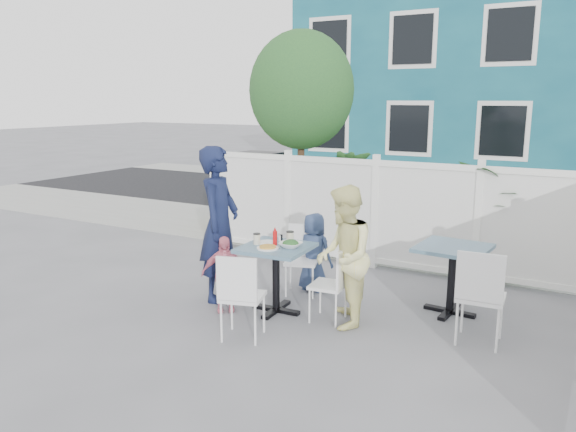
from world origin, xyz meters
The scene contains 29 objects.
ground centered at (0.00, 0.00, 0.00)m, with size 80.00×80.00×0.00m, color slate.
near_sidewalk centered at (0.00, 3.80, 0.01)m, with size 24.00×2.60×0.01m, color gray.
street centered at (0.00, 7.50, 0.00)m, with size 24.00×5.00×0.01m, color black.
far_sidewalk centered at (0.00, 10.60, 0.01)m, with size 24.00×1.60×0.01m, color gray.
building centered at (-0.50, 14.00, 3.00)m, with size 11.00×6.00×6.00m.
fence_back centered at (0.10, 2.40, 0.78)m, with size 5.86×0.08×1.60m.
tree centered at (-1.60, 3.30, 2.59)m, with size 1.80×1.62×3.59m.
utility_cabinet centered at (-2.90, 4.00, 0.69)m, with size 0.75×0.53×1.38m, color yellow.
potted_shrub_a centered at (-0.61, 3.10, 0.84)m, with size 0.94×0.94×1.67m, color #1D4723.
potted_shrub_b centered at (1.74, 3.00, 0.80)m, with size 1.45×1.25×1.61m, color #1D4723.
main_table centered at (-0.27, 0.17, 0.62)m, with size 0.79×0.79×0.80m.
spare_table centered at (1.53, 1.12, 0.63)m, with size 0.82×0.82×0.81m.
chair_left centered at (-1.06, 0.27, 0.49)m, with size 0.46×0.47×0.85m.
chair_right centered at (0.45, 0.24, 0.49)m, with size 0.40×0.41×0.85m.
chair_back centered at (-0.32, 0.94, 0.51)m, with size 0.50×0.49×0.88m.
chair_near centered at (-0.18, -0.70, 0.54)m, with size 0.52×0.51×0.93m.
chair_spare centered at (1.98, 0.37, 0.58)m, with size 0.48×0.47×1.00m.
man centered at (-1.11, 0.24, 0.96)m, with size 0.70×0.46×1.91m, color #121939.
woman centered at (0.57, 0.20, 0.78)m, with size 0.76×0.59×1.56m, color #F7EE54.
boy centered at (-0.22, 1.06, 0.51)m, with size 0.50×0.33×1.03m, color navy.
toddler centered at (-0.81, -0.10, 0.45)m, with size 0.53×0.22×0.91m, color #DD738A.
plate_main centered at (-0.29, 0.03, 0.81)m, with size 0.25×0.25×0.02m, color white.
plate_side centered at (-0.43, 0.25, 0.80)m, with size 0.22×0.22×0.01m, color white.
salad_bowl centered at (-0.09, 0.20, 0.83)m, with size 0.25×0.25×0.06m, color white.
coffee_cup_a centered at (-0.50, 0.13, 0.86)m, with size 0.08×0.08×0.12m, color beige.
coffee_cup_b centered at (-0.19, 0.38, 0.86)m, with size 0.09×0.09×0.13m, color beige.
ketchup_bottle centered at (-0.30, 0.21, 0.88)m, with size 0.05×0.05×0.17m, color red.
salt_shaker centered at (-0.35, 0.39, 0.83)m, with size 0.03×0.03×0.07m, color white.
pepper_shaker centered at (-0.34, 0.42, 0.83)m, with size 0.03×0.03×0.07m, color black.
Camera 1 is at (2.90, -5.22, 2.47)m, focal length 35.00 mm.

